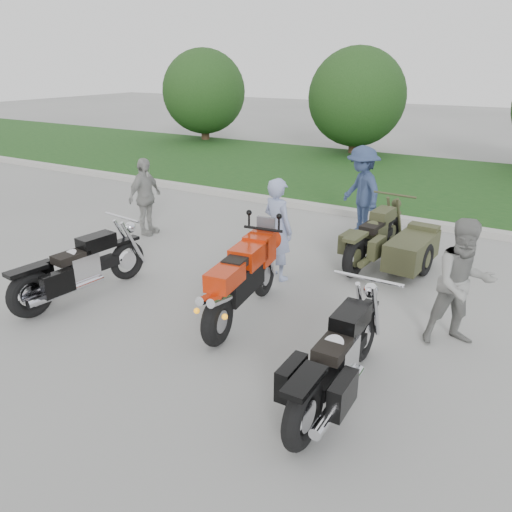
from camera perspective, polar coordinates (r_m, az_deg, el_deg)
The scene contains 13 objects.
ground at distance 7.14m, azimuth -4.47°, elevation -7.71°, with size 80.00×80.00×0.00m, color #9D9D98.
curb at distance 12.14m, azimuth 11.94°, elevation 4.73°, with size 60.00×0.30×0.15m, color #AAA8A0.
grass_strip at distance 16.02m, azimuth 16.94°, elevation 8.27°, with size 60.00×8.00×0.14m, color #2B531C.
tree_far_left at distance 23.08m, azimuth -5.98°, elevation 18.18°, with size 3.60×3.60×4.00m.
tree_mid_left at distance 19.76m, azimuth 11.44°, elevation 17.36°, with size 3.60×3.60×4.00m.
sportbike_red at distance 6.98m, azimuth -1.69°, elevation -2.59°, with size 0.57×2.27×1.08m.
cruiser_left at distance 8.12m, azimuth -19.83°, elevation -1.55°, with size 0.52×2.41×0.93m.
cruiser_right at distance 5.46m, azimuth 9.04°, elevation -12.11°, with size 0.40×2.43×0.94m.
cruiser_sidecar at distance 9.12m, azimuth 15.60°, elevation 1.16°, with size 1.27×2.41×0.93m.
person_stripe at distance 8.28m, azimuth 2.49°, elevation 3.06°, with size 0.63×0.41×1.73m, color #8995BA.
person_grey at distance 6.82m, azimuth 22.53°, elevation -2.94°, with size 0.82×0.64×1.69m, color gray.
person_denim at distance 10.66m, azimuth 11.94°, elevation 7.24°, with size 1.21×0.70×1.87m, color navy.
person_back at distance 10.76m, azimuth -12.56°, elevation 6.62°, with size 0.95×0.40×1.62m, color #979892.
Camera 1 is at (3.64, -5.07, 3.48)m, focal length 35.00 mm.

